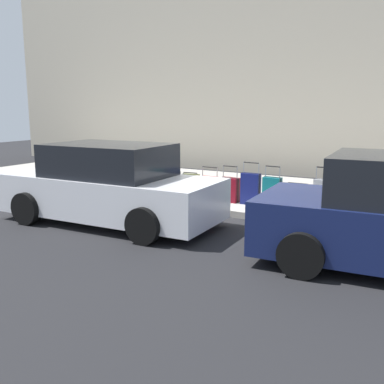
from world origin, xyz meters
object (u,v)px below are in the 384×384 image
at_px(suitcase_red_7, 210,188).
at_px(suitcase_teal_11, 137,179).
at_px(suitcase_teal_4, 272,192).
at_px(suitcase_black_3, 297,197).
at_px(suitcase_silver_2, 326,196).
at_px(parked_car_white_1, 110,186).
at_px(fire_hydrant, 111,174).
at_px(suitcase_olive_8, 190,186).
at_px(bollard_post, 93,171).
at_px(suitcase_red_0, 384,205).
at_px(suitcase_black_10, 154,182).
at_px(suitcase_navy_5, 251,189).
at_px(suitcase_olive_1, 354,196).
at_px(suitcase_maroon_6, 230,190).
at_px(suitcase_silver_9, 173,183).

distance_m(suitcase_red_7, suitcase_teal_11, 2.11).
bearing_deg(suitcase_teal_4, suitcase_black_3, -171.22).
bearing_deg(suitcase_teal_4, suitcase_teal_11, -1.35).
distance_m(suitcase_silver_2, suitcase_teal_11, 4.76).
height_order(suitcase_teal_11, parked_car_white_1, parked_car_white_1).
distance_m(fire_hydrant, parked_car_white_1, 3.08).
distance_m(suitcase_olive_8, bollard_post, 2.92).
relative_size(suitcase_silver_2, suitcase_red_7, 1.22).
xyz_separation_m(suitcase_red_0, suitcase_red_7, (3.77, -0.06, -0.03)).
bearing_deg(bollard_post, suitcase_teal_11, -171.89).
height_order(suitcase_black_10, parked_car_white_1, parked_car_white_1).
relative_size(suitcase_teal_11, bollard_post, 1.02).
relative_size(suitcase_black_3, suitcase_red_7, 0.73).
height_order(suitcase_navy_5, suitcase_red_7, suitcase_navy_5).
bearing_deg(suitcase_teal_11, suitcase_silver_2, -179.94).
xyz_separation_m(suitcase_olive_1, suitcase_maroon_6, (2.69, 0.01, -0.11)).
height_order(suitcase_black_10, fire_hydrant, suitcase_black_10).
xyz_separation_m(suitcase_black_3, suitcase_olive_8, (2.59, 0.02, 0.02)).
bearing_deg(suitcase_red_7, suitcase_olive_1, 179.80).
height_order(suitcase_silver_2, suitcase_teal_4, suitcase_silver_2).
relative_size(suitcase_black_3, suitcase_olive_8, 0.94).
bearing_deg(suitcase_olive_1, suitcase_maroon_6, 0.16).
distance_m(suitcase_maroon_6, suitcase_red_7, 0.53).
height_order(suitcase_red_7, suitcase_black_10, suitcase_black_10).
bearing_deg(bollard_post, suitcase_silver_2, -178.18).
relative_size(suitcase_silver_2, suitcase_black_3, 1.66).
relative_size(suitcase_silver_2, suitcase_silver_9, 1.03).
xyz_separation_m(suitcase_olive_1, fire_hydrant, (6.16, 0.00, -0.00)).
bearing_deg(suitcase_teal_4, suitcase_olive_8, -1.60).
bearing_deg(suitcase_silver_2, suitcase_red_7, 0.69).
bearing_deg(fire_hydrant, suitcase_olive_1, -179.99).
bearing_deg(suitcase_black_3, suitcase_olive_1, 178.27).
distance_m(suitcase_red_0, suitcase_red_7, 3.77).
xyz_separation_m(suitcase_black_10, bollard_post, (1.91, 0.08, 0.16)).
xyz_separation_m(suitcase_silver_2, parked_car_white_1, (3.65, 2.42, 0.26)).
distance_m(suitcase_black_3, bollard_post, 5.51).
relative_size(suitcase_teal_4, bollard_post, 1.02).
height_order(suitcase_silver_2, bollard_post, suitcase_silver_2).
xyz_separation_m(suitcase_red_0, suitcase_teal_4, (2.23, 0.00, 0.03)).
bearing_deg(suitcase_teal_4, suitcase_red_0, -179.95).
height_order(suitcase_olive_8, bollard_post, bollard_post).
height_order(suitcase_teal_4, suitcase_silver_9, suitcase_silver_9).
xyz_separation_m(suitcase_teal_4, suitcase_maroon_6, (1.01, -0.04, -0.05)).
relative_size(suitcase_black_3, parked_car_white_1, 0.13).
xyz_separation_m(suitcase_red_0, suitcase_maroon_6, (3.25, -0.04, -0.02)).
distance_m(suitcase_navy_5, suitcase_black_10, 2.56).
bearing_deg(suitcase_teal_11, suitcase_silver_9, 176.67).
relative_size(suitcase_olive_1, suitcase_maroon_6, 1.30).
distance_m(suitcase_olive_1, suitcase_olive_8, 3.74).
bearing_deg(suitcase_silver_9, bollard_post, 2.93).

